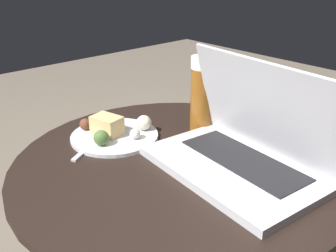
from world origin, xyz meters
The scene contains 5 objects.
table centered at (0.00, 0.00, 0.41)m, with size 0.74×0.74×0.58m.
laptop centered at (0.11, 0.08, 0.63)m, with size 0.39×0.27×0.24m.
beer_glass centered at (-0.09, 0.16, 0.68)m, with size 0.06×0.06×0.19m.
snack_plate centered at (-0.20, -0.04, 0.59)m, with size 0.22×0.22×0.06m.
fork centered at (-0.21, -0.09, 0.58)m, with size 0.10×0.16×0.00m.
Camera 1 is at (0.56, -0.54, 1.01)m, focal length 42.00 mm.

